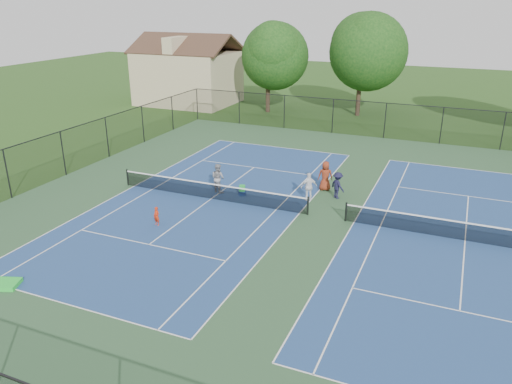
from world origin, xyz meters
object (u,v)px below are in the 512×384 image
at_px(tree_back_b, 362,48).
at_px(bystander_a, 309,187).
at_px(tree_back_a, 268,52).
at_px(clapboard_house, 188,75).
at_px(ball_crate, 242,193).
at_px(instructor, 218,178).
at_px(ball_hopper, 242,188).
at_px(bystander_b, 338,185).
at_px(bystander_c, 325,176).
at_px(child_player, 157,216).

xyz_separation_m(tree_back_b, bystander_a, (2.35, -23.94, -5.75)).
bearing_deg(tree_back_a, clapboard_house, 174.29).
bearing_deg(ball_crate, bystander_a, 11.55).
bearing_deg(instructor, ball_hopper, -160.04).
height_order(ball_crate, ball_hopper, ball_hopper).
bearing_deg(ball_crate, tree_back_a, 108.11).
xyz_separation_m(bystander_b, ball_hopper, (-5.36, -1.80, -0.35)).
bearing_deg(bystander_a, bystander_c, -136.11).
bearing_deg(bystander_b, tree_back_a, -21.33).
bearing_deg(tree_back_b, bystander_a, -84.39).
height_order(clapboard_house, bystander_c, clapboard_house).
xyz_separation_m(tree_back_a, ball_hopper, (7.44, -22.74, -5.58)).
bearing_deg(instructor, tree_back_b, -79.52).
distance_m(child_player, bystander_c, 10.74).
xyz_separation_m(instructor, ball_crate, (1.59, 0.06, -0.77)).
xyz_separation_m(clapboard_house, child_player, (15.10, -29.34, -2.59)).
relative_size(bystander_b, ball_hopper, 4.38).
bearing_deg(ball_crate, tree_back_b, 86.39).
height_order(clapboard_house, child_player, clapboard_house).
height_order(clapboard_house, instructor, clapboard_house).
relative_size(bystander_b, bystander_c, 0.87).
relative_size(instructor, bystander_c, 0.98).
distance_m(tree_back_b, ball_hopper, 25.53).
bearing_deg(clapboard_house, ball_hopper, -53.70).
height_order(instructor, bystander_a, instructor).
bearing_deg(bystander_b, ball_hopper, 55.75).
distance_m(child_player, bystander_b, 10.68).
distance_m(child_player, bystander_a, 8.96).
height_order(tree_back_a, ball_crate, tree_back_a).
bearing_deg(bystander_a, ball_hopper, -22.85).
bearing_deg(bystander_b, tree_back_b, -43.36).
distance_m(tree_back_a, instructor, 24.09).
xyz_separation_m(tree_back_b, child_player, (-3.90, -30.34, -6.09)).
bearing_deg(tree_back_b, clapboard_house, -176.99).
relative_size(tree_back_a, clapboard_house, 0.85).
bearing_deg(child_player, bystander_c, 63.36).
xyz_separation_m(ball_crate, ball_hopper, (0.00, 0.00, 0.32)).
relative_size(clapboard_house, bystander_a, 6.37).
xyz_separation_m(instructor, bystander_c, (5.91, 2.86, 0.02)).
bearing_deg(ball_crate, bystander_c, 32.90).
height_order(bystander_c, ball_crate, bystander_c).
relative_size(tree_back_b, bystander_b, 6.23).
bearing_deg(tree_back_a, instructor, -75.60).
bearing_deg(bystander_a, clapboard_house, -81.44).
height_order(child_player, bystander_a, bystander_a).
relative_size(tree_back_a, bystander_c, 4.95).
bearing_deg(bystander_c, tree_back_b, -101.55).
distance_m(tree_back_b, bystander_a, 24.73).
xyz_separation_m(tree_back_b, ball_crate, (-1.56, -24.74, -6.46)).
distance_m(child_player, instructor, 5.60).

